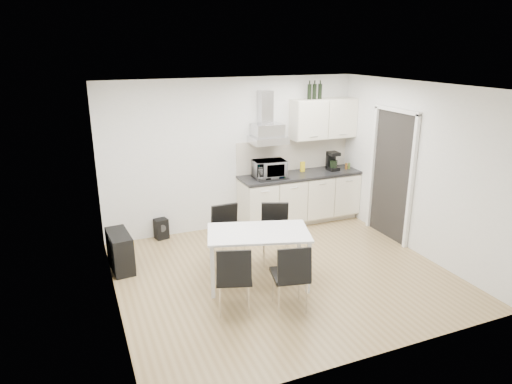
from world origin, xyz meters
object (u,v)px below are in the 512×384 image
chair_near_right (290,276)px  guitar_amp (120,251)px  chair_near_left (234,278)px  kitchenette (301,178)px  dining_table (258,238)px  chair_far_left (229,237)px  floor_speaker (161,229)px  chair_far_right (275,235)px

chair_near_right → guitar_amp: size_ratio=1.29×
chair_near_left → guitar_amp: bearing=142.8°
kitchenette → chair_near_left: size_ratio=2.86×
dining_table → chair_far_left: 0.73m
dining_table → chair_near_left: (-0.54, -0.52, -0.22)m
guitar_amp → chair_near_right: bearing=-51.0°
kitchenette → floor_speaker: size_ratio=7.33×
chair_far_right → guitar_amp: bearing=4.3°
chair_far_left → chair_near_left: same height
chair_near_left → guitar_amp: (-1.14, 1.65, -0.16)m
kitchenette → chair_far_right: bearing=-129.5°
chair_far_right → chair_far_left: bearing=4.3°
guitar_amp → floor_speaker: (0.76, 0.87, -0.11)m
dining_table → guitar_amp: dining_table is taller
chair_far_left → dining_table: bearing=103.1°
kitchenette → guitar_amp: 3.40m
guitar_amp → floor_speaker: 1.16m
chair_far_left → chair_near_right: same height
chair_far_right → chair_near_left: same height
chair_far_right → guitar_amp: size_ratio=1.29×
chair_near_right → guitar_amp: (-1.79, 1.86, -0.16)m
kitchenette → chair_far_left: (-1.77, -1.17, -0.39)m
chair_far_left → floor_speaker: (-0.74, 1.33, -0.27)m
chair_near_left → chair_near_right: (0.64, -0.21, 0.00)m
dining_table → chair_far_left: chair_far_left is taller
dining_table → guitar_amp: size_ratio=2.19×
kitchenette → guitar_amp: kitchenette is taller
chair_near_right → guitar_amp: 2.58m
guitar_amp → kitchenette: bearing=7.4°
chair_far_right → chair_near_right: bearing=94.6°
kitchenette → chair_near_right: kitchenette is taller
chair_near_right → kitchenette: bearing=72.1°
chair_far_left → guitar_amp: chair_far_left is taller
chair_far_left → guitar_amp: 1.58m
dining_table → chair_far_left: bearing=121.5°
chair_far_left → floor_speaker: size_ratio=2.56×
dining_table → kitchenette: bearing=65.9°
chair_far_left → guitar_amp: bearing=-18.6°
kitchenette → chair_near_left: kitchenette is taller
chair_far_left → chair_near_right: (0.28, -1.40, 0.00)m
kitchenette → dining_table: size_ratio=1.68×
chair_near_right → floor_speaker: (-1.03, 2.73, -0.27)m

